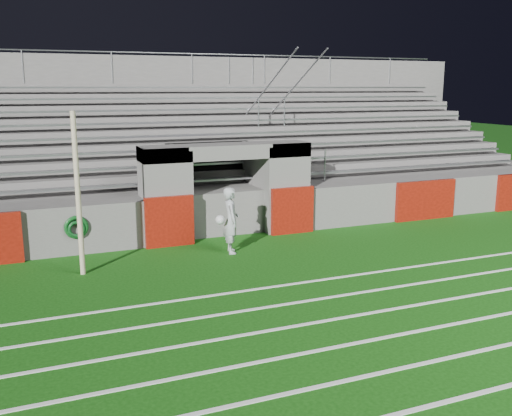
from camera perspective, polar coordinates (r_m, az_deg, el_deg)
name	(u,v)px	position (r m, az deg, el deg)	size (l,w,h in m)	color
ground	(278,270)	(13.25, 2.17, -6.23)	(90.00, 90.00, 0.00)	#10450B
field_post	(78,195)	(13.12, -17.37, 1.27)	(0.12, 0.12, 3.65)	#BDAC8C
field_markings	(414,365)	(9.28, 15.54, -14.93)	(28.00, 8.09, 0.01)	white
stadium_structure	(184,164)	(20.28, -7.19, 4.39)	(26.00, 8.48, 5.42)	#585654
goalkeeper_with_ball	(231,220)	(14.42, -2.55, -1.23)	(0.71, 0.68, 1.69)	#9FA4A8
hose_coil	(76,228)	(14.82, -17.52, -1.89)	(0.59, 0.15, 0.59)	#0D4116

